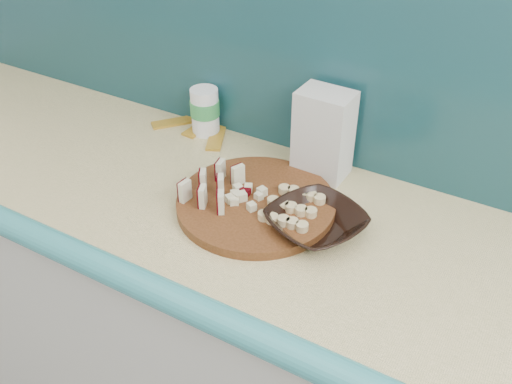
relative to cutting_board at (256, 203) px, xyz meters
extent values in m
cube|color=beige|center=(-0.11, -0.01, -0.48)|extent=(2.20, 0.60, 0.88)
cube|color=#CCBB77|center=(-0.11, -0.01, -0.03)|extent=(2.20, 0.60, 0.03)
cube|color=teal|center=(-0.11, -0.31, -0.03)|extent=(2.20, 0.06, 0.03)
cube|color=teal|center=(-0.11, 0.27, 0.24)|extent=(2.20, 0.02, 0.50)
cylinder|color=#40250D|center=(0.00, 0.00, 0.00)|extent=(0.37, 0.37, 0.02)
cube|color=beige|center=(-0.13, -0.08, 0.04)|extent=(0.01, 0.03, 0.05)
cube|color=#43040A|center=(-0.14, -0.08, 0.04)|extent=(0.01, 0.03, 0.05)
cube|color=beige|center=(-0.12, -0.03, 0.04)|extent=(0.01, 0.03, 0.05)
cube|color=#43040A|center=(-0.13, -0.03, 0.04)|extent=(0.01, 0.03, 0.05)
cube|color=beige|center=(-0.11, 0.03, 0.04)|extent=(0.01, 0.03, 0.05)
cube|color=#43040A|center=(-0.12, 0.03, 0.04)|extent=(0.01, 0.03, 0.05)
cube|color=beige|center=(-0.09, -0.08, 0.04)|extent=(0.01, 0.03, 0.05)
cube|color=#43040A|center=(-0.10, -0.08, 0.04)|extent=(0.01, 0.03, 0.05)
cube|color=beige|center=(-0.08, -0.02, 0.04)|extent=(0.01, 0.03, 0.05)
cube|color=#43040A|center=(-0.08, -0.02, 0.04)|extent=(0.01, 0.03, 0.05)
cube|color=beige|center=(-0.06, 0.03, 0.04)|extent=(0.01, 0.03, 0.05)
cube|color=#43040A|center=(-0.07, 0.03, 0.04)|extent=(0.01, 0.03, 0.05)
cube|color=beige|center=(-0.04, -0.07, 0.04)|extent=(0.01, 0.03, 0.05)
cube|color=#43040A|center=(-0.05, -0.07, 0.04)|extent=(0.01, 0.03, 0.05)
cube|color=beige|center=(-0.01, 0.00, 0.02)|extent=(0.02, 0.02, 0.02)
cube|color=beige|center=(-0.01, 0.01, 0.02)|extent=(0.02, 0.02, 0.02)
cube|color=#43040A|center=(-0.01, 0.02, 0.02)|extent=(0.02, 0.02, 0.02)
cube|color=beige|center=(-0.02, 0.01, 0.02)|extent=(0.02, 0.02, 0.02)
cube|color=beige|center=(-0.03, 0.01, 0.02)|extent=(0.02, 0.02, 0.02)
cube|color=beige|center=(-0.04, 0.02, 0.02)|extent=(0.02, 0.02, 0.02)
cube|color=beige|center=(-0.03, 0.00, 0.02)|extent=(0.02, 0.02, 0.02)
cube|color=beige|center=(-0.04, 0.00, 0.02)|extent=(0.02, 0.02, 0.02)
cube|color=#43040A|center=(-0.04, -0.01, 0.02)|extent=(0.02, 0.02, 0.02)
cube|color=beige|center=(-0.03, -0.01, 0.02)|extent=(0.02, 0.02, 0.02)
cube|color=beige|center=(-0.02, -0.02, 0.02)|extent=(0.02, 0.02, 0.02)
cube|color=beige|center=(-0.02, -0.01, 0.02)|extent=(0.02, 0.02, 0.02)
cube|color=beige|center=(-0.01, -0.01, 0.02)|extent=(0.02, 0.02, 0.02)
cube|color=beige|center=(0.00, -0.01, 0.02)|extent=(0.02, 0.02, 0.02)
cylinder|color=#D8BD84|center=(0.05, -0.05, 0.02)|extent=(0.03, 0.03, 0.02)
cylinder|color=#D8BD84|center=(0.07, -0.05, 0.02)|extent=(0.03, 0.03, 0.02)
cylinder|color=#D8BD84|center=(0.09, -0.05, 0.02)|extent=(0.03, 0.03, 0.02)
cylinder|color=#D8BD84|center=(0.11, -0.05, 0.02)|extent=(0.03, 0.03, 0.02)
cylinder|color=#D8BD84|center=(0.13, -0.04, 0.02)|extent=(0.03, 0.03, 0.02)
cylinder|color=#D8BD84|center=(0.04, 0.00, 0.02)|extent=(0.03, 0.03, 0.02)
cylinder|color=#D8BD84|center=(0.06, 0.00, 0.02)|extent=(0.03, 0.03, 0.02)
cylinder|color=#D8BD84|center=(0.09, 0.01, 0.02)|extent=(0.03, 0.03, 0.02)
cylinder|color=#D8BD84|center=(0.11, 0.01, 0.02)|extent=(0.03, 0.03, 0.02)
cylinder|color=#D8BD84|center=(0.13, 0.01, 0.02)|extent=(0.03, 0.03, 0.02)
cylinder|color=#D8BD84|center=(0.04, 0.06, 0.02)|extent=(0.03, 0.03, 0.02)
cylinder|color=#D8BD84|center=(0.06, 0.06, 0.02)|extent=(0.03, 0.03, 0.02)
cylinder|color=#D8BD84|center=(0.08, 0.06, 0.02)|extent=(0.03, 0.03, 0.02)
cylinder|color=#D8BD84|center=(0.10, 0.06, 0.02)|extent=(0.03, 0.03, 0.02)
cylinder|color=#D8BD84|center=(0.12, 0.06, 0.02)|extent=(0.03, 0.03, 0.02)
imported|color=black|center=(0.15, -0.01, 0.01)|extent=(0.25, 0.25, 0.05)
cube|color=silver|center=(0.07, 0.20, 0.10)|extent=(0.13, 0.09, 0.21)
cylinder|color=white|center=(-0.28, 0.22, 0.05)|extent=(0.07, 0.07, 0.13)
cylinder|color=green|center=(-0.28, 0.22, 0.06)|extent=(0.08, 0.08, 0.04)
cube|color=gold|center=(-0.37, 0.24, -0.01)|extent=(0.14, 0.16, 0.01)
cube|color=gold|center=(-0.30, 0.26, -0.01)|extent=(0.05, 0.18, 0.01)
cube|color=gold|center=(-0.25, 0.23, -0.01)|extent=(0.11, 0.17, 0.01)
camera|label=1|loc=(0.50, -0.87, 0.76)|focal=40.00mm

